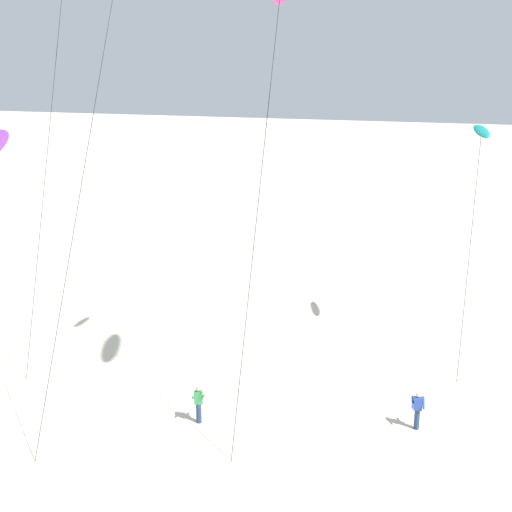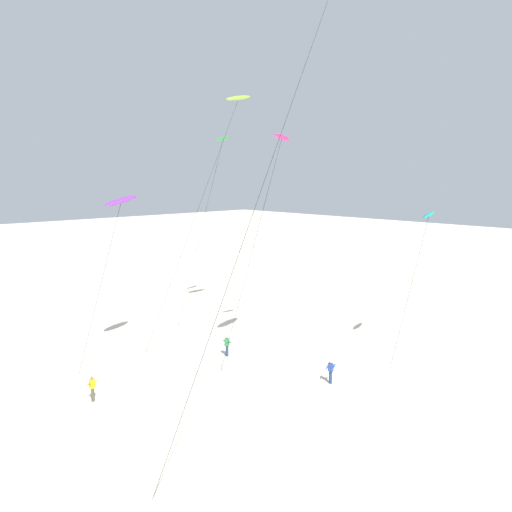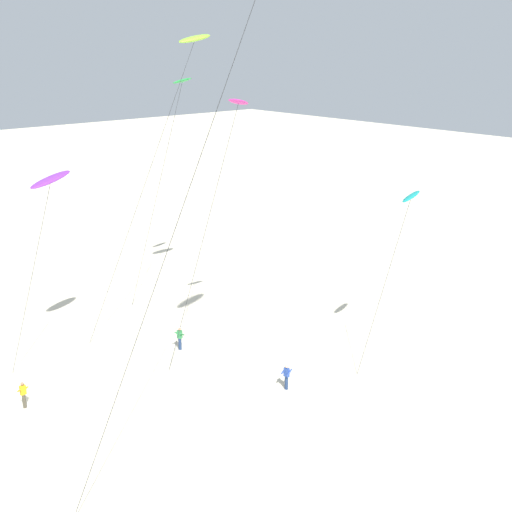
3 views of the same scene
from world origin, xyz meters
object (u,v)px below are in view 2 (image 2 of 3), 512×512
Objects in this scene: kite_flyer_nearest at (331,371)px; kite_flyer_middle at (227,345)px; kite_magenta at (280,143)px; kite_green at (222,142)px; kite_flyer_furthest at (92,388)px; kite_purple at (121,201)px; kite_teal at (428,216)px; kite_lime at (237,100)px.

kite_flyer_nearest is 1.00× the size of kite_flyer_middle.
kite_green is (-11.46, 3.83, 0.80)m from kite_magenta.
kite_flyer_nearest is at bearing 56.59° from kite_flyer_furthest.
kite_flyer_middle is (4.15, 6.46, -11.45)m from kite_purple.
kite_flyer_middle is at bearing 57.28° from kite_purple.
kite_lime is at bearing -160.53° from kite_teal.
kite_magenta is 16.25m from kite_flyer_middle.
kite_magenta is 0.96× the size of kite_green.
kite_lime is at bearing 164.74° from kite_magenta.
kite_flyer_nearest is at bearing 11.54° from kite_flyer_middle.
kite_purple is 7.71× the size of kite_flyer_nearest.
kite_magenta is 17.02m from kite_flyer_nearest.
kite_green is at bearing -169.93° from kite_teal.
kite_teal is 13.68m from kite_flyer_nearest.
kite_purple is at bearing -131.32° from kite_teal.
kite_green reaches higher than kite_magenta.
kite_magenta reaches higher than kite_flyer_furthest.
kite_flyer_furthest is at bearing -98.91° from kite_magenta.
kite_flyer_nearest is at bearing -102.58° from kite_teal.
kite_magenta is at bearing 81.09° from kite_flyer_furthest.
kite_magenta is at bearing -15.26° from kite_lime.
kite_magenta is 12.56m from kite_purple.
kite_green is 21.06m from kite_teal.
kite_green is at bearing 109.43° from kite_purple.
kite_magenta is at bearing 52.40° from kite_flyer_middle.
kite_lime reaches higher than kite_magenta.
kite_flyer_furthest is (4.39, -4.86, -11.45)m from kite_purple.
kite_flyer_middle is (-8.91, -1.82, 0.00)m from kite_flyer_nearest.
kite_magenta reaches higher than kite_flyer_nearest.
kite_green is 20.08m from kite_flyer_middle.
kite_purple is at bearing -124.43° from kite_magenta.
kite_flyer_nearest is (-1.97, -8.81, -10.28)m from kite_teal.
kite_purple reaches higher than kite_flyer_nearest.
kite_teal is at bearing 19.47° from kite_lime.
kite_green is 1.40× the size of kite_purple.
kite_teal is (8.35, 7.35, -5.44)m from kite_magenta.
kite_flyer_nearest is 15.75m from kite_flyer_furthest.
kite_purple is (-6.68, -9.74, -4.27)m from kite_magenta.
kite_green is at bearing 116.45° from kite_flyer_furthest.
kite_magenta is at bearing 55.57° from kite_purple.
kite_magenta is 0.82× the size of kite_lime.
kite_flyer_nearest is at bearing -16.53° from kite_green.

